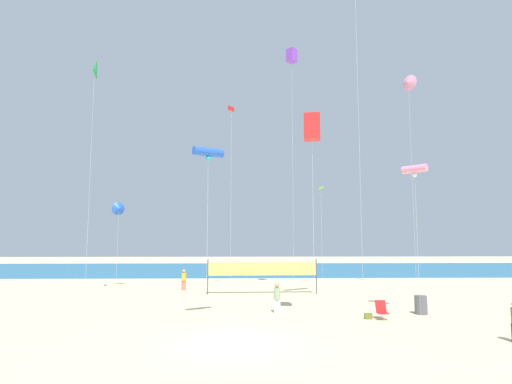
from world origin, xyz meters
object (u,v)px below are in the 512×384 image
at_px(trash_barrel, 421,305).
at_px(beachgoer_mustard_shirt, 184,279).
at_px(beachgoer_sage_shirt, 277,297).
at_px(folding_beach_chair, 382,309).
at_px(kite_pink_tube, 414,170).
at_px(kite_red_box, 312,127).
at_px(volleyball_net, 262,270).
at_px(kite_violet_box, 292,56).
at_px(kite_pink_delta, 408,83).
at_px(kite_blue_delta, 119,209).
at_px(beach_handbag, 368,316).
at_px(kite_lime_diamond, 321,189).
at_px(kite_red_diamond, 232,113).
at_px(kite_green_delta, 94,71).
at_px(kite_blue_tube, 208,153).

bearing_deg(trash_barrel, beachgoer_mustard_shirt, 145.61).
xyz_separation_m(beachgoer_sage_shirt, folding_beach_chair, (4.99, -1.75, -0.37)).
bearing_deg(kite_pink_tube, kite_red_box, -165.10).
bearing_deg(volleyball_net, beachgoer_mustard_shirt, 160.26).
bearing_deg(kite_red_box, kite_violet_box, 89.64).
bearing_deg(kite_pink_delta, kite_red_box, -132.37).
relative_size(trash_barrel, volleyball_net, 0.12).
distance_m(kite_pink_tube, kite_red_box, 6.15).
distance_m(beachgoer_mustard_shirt, kite_blue_delta, 7.49).
relative_size(volleyball_net, kite_pink_tube, 0.98).
bearing_deg(kite_violet_box, kite_red_box, -90.36).
relative_size(beach_handbag, kite_red_box, 0.04).
relative_size(beachgoer_sage_shirt, beach_handbag, 4.29).
distance_m(trash_barrel, kite_pink_tube, 7.07).
bearing_deg(kite_lime_diamond, kite_red_box, -102.01).
bearing_deg(kite_pink_tube, beachgoer_sage_shirt, 173.21).
xyz_separation_m(kite_red_diamond, kite_green_delta, (-8.85, -3.93, 1.60)).
relative_size(kite_pink_tube, kite_red_box, 0.77).
height_order(beach_handbag, kite_red_diamond, kite_red_diamond).
bearing_deg(kite_red_box, kite_red_diamond, 113.09).
bearing_deg(volleyball_net, kite_blue_delta, 165.21).
bearing_deg(kite_red_diamond, trash_barrel, -39.44).
bearing_deg(kite_pink_delta, beachgoer_mustard_shirt, 175.29).
height_order(folding_beach_chair, beach_handbag, folding_beach_chair).
bearing_deg(kite_lime_diamond, kite_red_diamond, -157.16).
xyz_separation_m(kite_red_diamond, kite_lime_diamond, (7.18, 3.02, -5.43)).
relative_size(kite_blue_delta, kite_violet_box, 0.37).
bearing_deg(kite_blue_delta, volleyball_net, -14.79).
distance_m(beachgoer_mustard_shirt, kite_lime_diamond, 12.92).
distance_m(beachgoer_sage_shirt, kite_red_box, 9.02).
relative_size(trash_barrel, kite_lime_diamond, 0.12).
height_order(beachgoer_sage_shirt, beachgoer_mustard_shirt, beachgoer_sage_shirt).
xyz_separation_m(beach_handbag, kite_pink_delta, (6.24, 9.17, 15.35)).
bearing_deg(beachgoer_sage_shirt, kite_red_box, -142.79).
height_order(beachgoer_sage_shirt, kite_red_diamond, kite_red_diamond).
distance_m(beachgoer_sage_shirt, volleyball_net, 6.85).
distance_m(beachgoer_mustard_shirt, kite_pink_delta, 22.40).
distance_m(beach_handbag, kite_pink_delta, 18.94).
relative_size(beach_handbag, kite_green_delta, 0.02).
relative_size(folding_beach_chair, kite_blue_delta, 0.13).
xyz_separation_m(kite_pink_tube, kite_blue_tube, (-10.71, -2.12, 0.43)).
bearing_deg(kite_lime_diamond, kite_violet_box, -122.84).
relative_size(beach_handbag, kite_blue_tube, 0.04).
distance_m(folding_beach_chair, kite_red_box, 9.57).
bearing_deg(volleyball_net, kite_pink_tube, -44.49).
relative_size(beach_handbag, kite_pink_tube, 0.05).
relative_size(folding_beach_chair, kite_pink_delta, 0.05).
height_order(kite_red_box, kite_pink_delta, kite_pink_delta).
bearing_deg(folding_beach_chair, volleyball_net, 135.38).
relative_size(kite_blue_delta, kite_red_diamond, 0.48).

